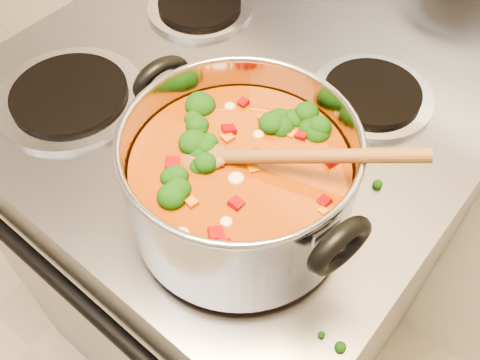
{
  "coord_description": "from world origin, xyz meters",
  "views": [
    {
      "loc": [
        0.43,
        0.71,
        1.5
      ],
      "look_at": [
        0.19,
        1.0,
        1.01
      ],
      "focal_mm": 40.0,
      "sensor_mm": 36.0,
      "label": 1
    }
  ],
  "objects": [
    {
      "name": "stockpot",
      "position": [
        0.19,
        1.0,
        1.01
      ],
      "size": [
        0.33,
        0.27,
        0.16
      ],
      "rotation": [
        0.0,
        0.0,
        -0.19
      ],
      "color": "#9C9CA4",
      "rests_on": "electric_range"
    },
    {
      "name": "cooktop_crumbs",
      "position": [
        0.28,
        1.07,
        0.92
      ],
      "size": [
        0.34,
        0.36,
        0.01
      ],
      "color": "black",
      "rests_on": "electric_range"
    },
    {
      "name": "wooden_spoon",
      "position": [
        0.21,
        1.01,
        1.06
      ],
      "size": [
        0.26,
        0.15,
        0.09
      ],
      "rotation": [
        0.0,
        0.0,
        0.47
      ],
      "color": "brown",
      "rests_on": "stockpot"
    },
    {
      "name": "electric_range",
      "position": [
        0.03,
        1.16,
        0.47
      ],
      "size": [
        0.76,
        0.68,
        1.08
      ],
      "color": "gray",
      "rests_on": "ground"
    }
  ]
}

